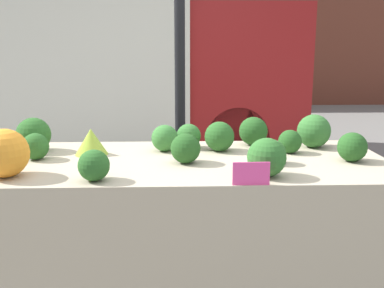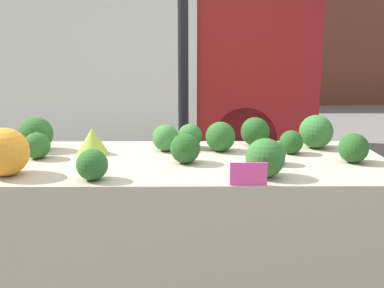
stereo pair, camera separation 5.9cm
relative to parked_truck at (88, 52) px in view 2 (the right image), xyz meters
name	(u,v)px [view 2 (the right image)]	position (x,y,z in m)	size (l,w,h in m)	color
building_facade	(189,6)	(1.33, 5.25, 1.01)	(16.00, 0.60, 4.73)	brown
tent_pole	(183,71)	(1.28, -2.99, -0.08)	(0.07, 0.07, 2.55)	black
parked_truck	(88,52)	(0.00, 0.00, 0.00)	(5.25, 1.98, 2.53)	silver
market_table	(192,184)	(1.33, -3.88, -0.58)	(1.97, 0.88, 0.88)	tan
orange_cauliflower	(4,152)	(0.51, -4.09, -0.37)	(0.21, 0.21, 0.21)	orange
romanesco_head	(92,141)	(0.81, -3.69, -0.41)	(0.17, 0.17, 0.14)	#93B238
broccoli_head_0	(354,148)	(2.12, -3.88, -0.40)	(0.14, 0.14, 0.14)	#23511E
broccoli_head_1	(274,153)	(1.73, -3.91, -0.42)	(0.11, 0.11, 0.11)	#2D6628
broccoli_head_2	(37,146)	(0.55, -3.79, -0.41)	(0.13, 0.13, 0.13)	#285B23
broccoli_head_3	(92,165)	(0.91, -4.16, -0.41)	(0.13, 0.13, 0.13)	#285B23
broccoli_head_4	(190,136)	(1.33, -3.55, -0.41)	(0.14, 0.14, 0.14)	#336B2D
broccoli_head_5	(185,148)	(1.30, -3.88, -0.40)	(0.15, 0.15, 0.15)	#23511E
broccoli_head_6	(36,134)	(0.49, -3.61, -0.38)	(0.18, 0.18, 0.18)	#285B23
broccoli_head_7	(220,137)	(1.49, -3.63, -0.39)	(0.16, 0.16, 0.16)	#285B23
broccoli_head_8	(166,138)	(1.19, -3.63, -0.40)	(0.14, 0.14, 0.14)	#387533
broccoli_head_9	(265,158)	(1.65, -4.12, -0.39)	(0.17, 0.17, 0.17)	#2D6628
broccoli_head_10	(291,142)	(1.86, -3.69, -0.41)	(0.12, 0.12, 0.12)	#23511E
broccoli_head_11	(255,131)	(1.70, -3.49, -0.39)	(0.16, 0.16, 0.16)	#23511E
broccoli_head_12	(316,132)	(2.03, -3.56, -0.38)	(0.19, 0.19, 0.19)	#336B2D
price_sign	(249,174)	(1.56, -4.24, -0.43)	(0.15, 0.01, 0.10)	#EF4793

